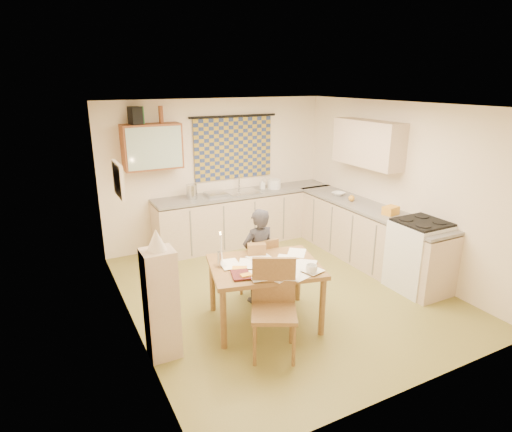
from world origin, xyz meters
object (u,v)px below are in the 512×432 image
person (259,256)px  stove (418,255)px  counter_right (366,235)px  chair_far (259,279)px  dining_table (265,293)px  counter_back (247,217)px  shelf_stand (161,304)px

person → stove: bearing=156.6°
counter_right → chair_far: bearing=-172.4°
dining_table → chair_far: chair_far is taller
counter_back → dining_table: bearing=-111.8°
counter_right → shelf_stand: shelf_stand is taller
shelf_stand → dining_table: bearing=3.8°
counter_back → person: 2.20m
dining_table → shelf_stand: bearing=-162.6°
counter_back → person: person is taller
chair_far → counter_right: bearing=-174.4°
counter_right → person: (-2.11, -0.34, 0.18)m
chair_far → person: bearing=58.6°
counter_right → shelf_stand: (-3.54, -0.93, 0.15)m
counter_back → chair_far: counter_back is taller
shelf_stand → person: bearing=22.1°
counter_back → counter_right: bearing=-52.8°
shelf_stand → stove: bearing=-1.9°
dining_table → person: size_ratio=1.14×
dining_table → chair_far: size_ratio=1.67×
person → counter_right: bearing=-175.8°
counter_right → stove: size_ratio=2.98×
dining_table → chair_far: 0.62m
counter_right → dining_table: (-2.29, -0.84, -0.07)m
counter_right → chair_far: 2.10m
dining_table → person: person is taller
stove → shelf_stand: 3.54m
stove → dining_table: bearing=174.9°
counter_back → stove: (1.28, -2.73, 0.04)m
dining_table → stove: bearing=8.5°
counter_back → chair_far: (-0.79, -1.96, -0.18)m
dining_table → chair_far: bearing=82.5°
counter_right → shelf_stand: bearing=-165.4°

